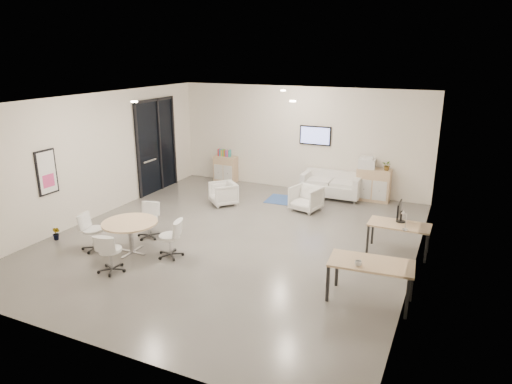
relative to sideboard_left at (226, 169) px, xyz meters
The scene contains 21 objects.
room_shell 5.10m from the sideboard_left, 59.52° to the right, with size 9.60×10.60×4.80m.
glass_door 2.52m from the sideboard_left, 129.10° to the right, with size 0.09×1.90×2.85m.
artwork 6.16m from the sideboard_left, 103.91° to the right, with size 0.05×0.54×1.04m.
wall_tv 3.30m from the sideboard_left, ahead, with size 0.98×0.06×0.58m.
ceiling_spots 4.98m from the sideboard_left, 56.07° to the right, with size 3.14×4.14×0.03m.
sideboard_left is the anchor object (origin of this frame).
sideboard_right 4.90m from the sideboard_left, ahead, with size 0.95×0.46×0.95m.
books 0.54m from the sideboard_left, behind, with size 0.44×0.14×0.22m.
printer 4.72m from the sideboard_left, ahead, with size 0.52×0.45×0.34m.
loveseat 3.73m from the sideboard_left, ahead, with size 1.74×0.88×0.65m.
blue_rug 2.96m from the sideboard_left, 21.50° to the right, with size 1.37×0.92×0.01m, color #2B4B85.
armchair_left 2.45m from the sideboard_left, 63.33° to the right, with size 0.69×0.64×0.71m, color silver.
armchair_right 3.79m from the sideboard_left, 26.32° to the right, with size 0.73×0.68×0.75m, color silver.
desk_rear 7.04m from the sideboard_left, 29.88° to the right, with size 1.29×0.65×0.67m.
desk_front 8.30m from the sideboard_left, 44.20° to the right, with size 1.48×0.83×0.74m.
monitor 6.95m from the sideboard_left, 28.97° to the right, with size 0.20×0.50×0.44m.
round_table 5.98m from the sideboard_left, 81.67° to the right, with size 1.18×1.18×0.72m.
meeting_chairs 5.97m from the sideboard_left, 81.67° to the right, with size 2.42×2.42×0.82m.
plant_cabinet 5.29m from the sideboard_left, ahead, with size 0.27×0.30×0.23m, color #3F7F3F.
plant_floor 6.20m from the sideboard_left, 101.02° to the right, with size 0.18×0.33×0.14m, color #3F7F3F.
cup 8.34m from the sideboard_left, 46.19° to the right, with size 0.12×0.09×0.12m, color white.
Camera 1 is at (4.59, -8.77, 4.19)m, focal length 32.00 mm.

